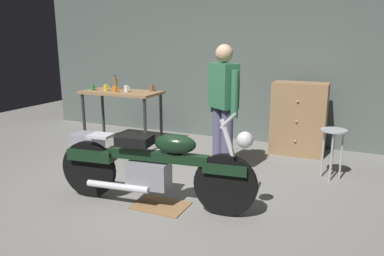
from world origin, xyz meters
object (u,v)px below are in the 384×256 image
person_standing (223,104)px  mug_yellow_tall (106,88)px  wooden_dresser (299,119)px  mug_orange_travel (115,89)px  motorcycle (154,165)px  mug_white_ceramic (126,89)px  bottle (116,84)px  mug_green_speckled (93,88)px  mug_brown_stoneware (152,88)px  storage_bin (87,145)px  shop_stool (333,141)px

person_standing → mug_yellow_tall: size_ratio=15.34×
wooden_dresser → mug_orange_travel: 2.92m
motorcycle → mug_white_ceramic: 2.44m
person_standing → bottle: size_ratio=6.93×
mug_green_speckled → mug_orange_travel: bearing=-6.8°
person_standing → mug_white_ceramic: 1.96m
wooden_dresser → mug_green_speckled: size_ratio=10.42×
wooden_dresser → mug_orange_travel: (-2.78, -0.79, 0.40)m
mug_yellow_tall → mug_green_speckled: mug_yellow_tall is taller
mug_green_speckled → bottle: size_ratio=0.44×
mug_orange_travel → mug_green_speckled: 0.49m
motorcycle → mug_orange_travel: mug_orange_travel is taller
mug_brown_stoneware → mug_orange_travel: bearing=-143.0°
mug_white_ceramic → mug_brown_stoneware: bearing=37.0°
storage_bin → mug_white_ceramic: size_ratio=4.18×
person_standing → mug_orange_travel: bearing=22.8°
mug_brown_stoneware → storage_bin: bearing=-122.2°
wooden_dresser → mug_white_ceramic: 2.75m
shop_stool → wooden_dresser: wooden_dresser is taller
wooden_dresser → mug_yellow_tall: bearing=-167.2°
shop_stool → mug_green_speckled: bearing=177.1°
motorcycle → wooden_dresser: wooden_dresser is taller
motorcycle → storage_bin: motorcycle is taller
bottle → person_standing: bearing=-19.7°
mug_brown_stoneware → mug_green_speckled: mug_brown_stoneware is taller
motorcycle → mug_green_speckled: size_ratio=20.69×
shop_stool → mug_white_ceramic: mug_white_ceramic is taller
motorcycle → shop_stool: (1.66, 1.59, 0.05)m
motorcycle → shop_stool: size_ratio=3.41×
motorcycle → wooden_dresser: size_ratio=1.99×
motorcycle → person_standing: 1.35m
wooden_dresser → mug_green_speckled: bearing=-167.3°
shop_stool → bottle: 3.58m
person_standing → storage_bin: 2.27m
motorcycle → mug_white_ceramic: bearing=123.7°
motorcycle → wooden_dresser: bearing=60.0°
person_standing → mug_green_speckled: 2.56m
motorcycle → mug_orange_travel: size_ratio=20.68×
wooden_dresser → mug_brown_stoneware: wooden_dresser is taller
storage_bin → wooden_dresser: bearing=25.6°
storage_bin → bottle: 1.21m
shop_stool → storage_bin: 3.51m
shop_stool → mug_yellow_tall: 3.62m
mug_green_speckled → motorcycle: bearing=-39.4°
person_standing → mug_brown_stoneware: size_ratio=13.63×
mug_green_speckled → wooden_dresser: bearing=12.7°
shop_stool → storage_bin: (-3.47, -0.47, -0.33)m
motorcycle → person_standing: person_standing is taller
mug_white_ceramic → mug_orange_travel: bearing=-143.0°
motorcycle → mug_brown_stoneware: size_ratio=17.83×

